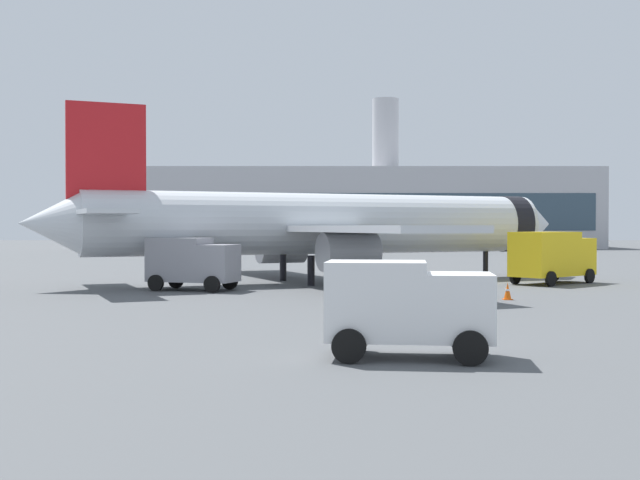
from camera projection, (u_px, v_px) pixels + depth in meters
name	position (u px, v px, depth m)	size (l,w,h in m)	color
airplane_at_gate	(321.00, 224.00, 50.10)	(34.17, 31.35, 10.50)	silver
service_truck	(191.00, 261.00, 43.87)	(5.24, 3.69, 2.90)	gray
fuel_truck	(551.00, 255.00, 48.95)	(6.12, 5.72, 3.20)	yellow
cargo_van	(405.00, 304.00, 21.31)	(4.60, 2.75, 2.60)	white
safety_cone_near	(506.00, 291.00, 38.31)	(0.44, 0.44, 0.82)	#F2590C
safety_cone_mid	(463.00, 290.00, 40.28)	(0.44, 0.44, 0.61)	#F2590C
safety_cone_far	(154.00, 281.00, 45.53)	(0.44, 0.44, 0.77)	#F2590C
safety_cone_outer	(191.00, 270.00, 59.16)	(0.44, 0.44, 0.61)	#F2590C
terminal_building	(344.00, 208.00, 133.35)	(80.99, 21.08, 24.85)	#B2B2B7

